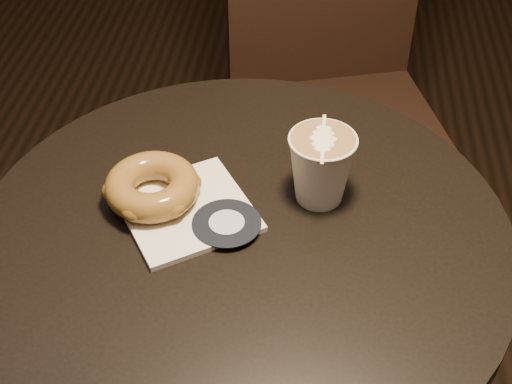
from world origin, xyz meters
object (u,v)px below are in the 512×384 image
(cafe_table, at_px, (244,323))
(latte_cup, at_px, (321,168))
(chair, at_px, (331,59))
(pastry_bag, at_px, (187,210))
(doughnut, at_px, (152,186))

(cafe_table, bearing_deg, latte_cup, 35.31)
(cafe_table, xyz_separation_m, chair, (0.11, 0.69, 0.04))
(chair, distance_m, latte_cup, 0.65)
(cafe_table, bearing_deg, chair, 80.80)
(pastry_bag, xyz_separation_m, doughnut, (-0.05, 0.02, 0.02))
(chair, height_order, latte_cup, chair)
(pastry_bag, xyz_separation_m, latte_cup, (0.17, 0.05, 0.05))
(chair, relative_size, doughnut, 8.42)
(doughnut, bearing_deg, latte_cup, 8.58)
(doughnut, bearing_deg, chair, 70.22)
(chair, bearing_deg, latte_cup, -107.69)
(cafe_table, bearing_deg, pastry_bag, 165.41)
(latte_cup, bearing_deg, pastry_bag, -164.24)
(cafe_table, distance_m, latte_cup, 0.28)
(cafe_table, height_order, latte_cup, latte_cup)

